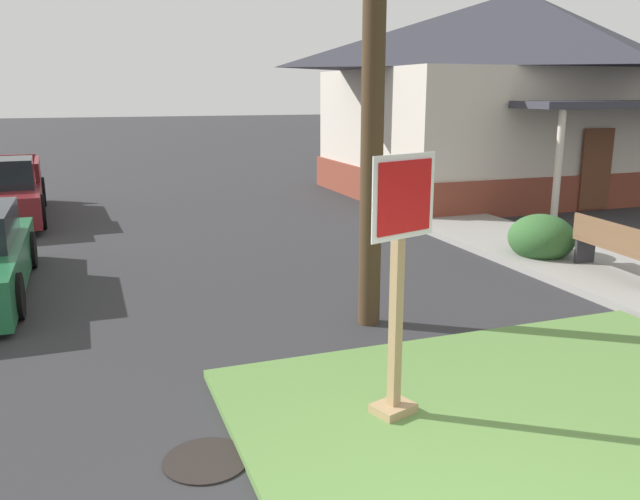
{
  "coord_description": "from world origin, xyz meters",
  "views": [
    {
      "loc": [
        -1.94,
        -2.51,
        2.92
      ],
      "look_at": [
        0.6,
        4.44,
        1.11
      ],
      "focal_mm": 36.37,
      "sensor_mm": 36.0,
      "label": 1
    }
  ],
  "objects": [
    {
      "name": "street_bench",
      "position": [
        5.73,
        5.07,
        0.59
      ],
      "size": [
        0.55,
        1.8,
        0.85
      ],
      "color": "brown",
      "rests_on": "sidewalk_strip"
    },
    {
      "name": "grass_corner_patch",
      "position": [
        1.86,
        1.48,
        0.04
      ],
      "size": [
        5.58,
        4.67,
        0.08
      ],
      "primitive_type": "cube",
      "color": "#567F3D",
      "rests_on": "ground"
    },
    {
      "name": "shrub_by_curb",
      "position": [
        5.54,
        6.59,
        0.42
      ],
      "size": [
        1.15,
        1.15,
        0.84
      ],
      "primitive_type": "ellipsoid",
      "color": "#305C2C",
      "rests_on": "ground"
    },
    {
      "name": "corner_house",
      "position": [
        10.05,
        13.7,
        2.92
      ],
      "size": [
        10.32,
        8.43,
        5.69
      ],
      "color": "brown",
      "rests_on": "ground"
    },
    {
      "name": "stop_sign",
      "position": [
        0.54,
        2.3,
        1.22
      ],
      "size": [
        0.68,
        0.38,
        2.34
      ],
      "color": "#A3845B",
      "rests_on": "grass_corner_patch"
    },
    {
      "name": "manhole_cover",
      "position": [
        -1.19,
        2.22,
        0.01
      ],
      "size": [
        0.7,
        0.7,
        0.02
      ],
      "primitive_type": "cylinder",
      "color": "black",
      "rests_on": "ground"
    },
    {
      "name": "sidewalk_strip",
      "position": [
        5.85,
        5.01,
        0.06
      ],
      "size": [
        2.2,
        14.12,
        0.12
      ],
      "primitive_type": "cube",
      "color": "gray",
      "rests_on": "ground"
    }
  ]
}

